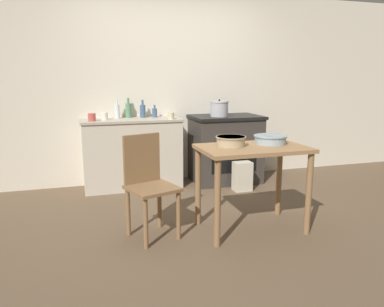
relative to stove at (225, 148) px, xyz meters
name	(u,v)px	position (x,y,z in m)	size (l,w,h in m)	color
ground_plane	(205,217)	(-0.72, -1.23, -0.46)	(14.00, 14.00, 0.00)	brown
wall_back	(167,88)	(-0.72, 0.36, 0.82)	(8.00, 0.07, 2.55)	beige
counter_cabinet	(132,153)	(-1.27, 0.07, -0.01)	(1.27, 0.52, 0.90)	beige
stove	(225,148)	(0.00, 0.00, 0.00)	(0.93, 0.68, 0.91)	#38332D
work_table	(252,162)	(-0.40, -1.65, 0.20)	(0.98, 0.62, 0.80)	#997047
chair	(148,182)	(-1.35, -1.50, 0.04)	(0.51, 0.51, 0.92)	olive
flour_sack	(242,176)	(0.04, -0.50, -0.27)	(0.23, 0.16, 0.37)	beige
stock_pot	(219,109)	(-0.13, -0.09, 0.56)	(0.24, 0.24, 0.23)	#A8A8AD
mixing_bowl_large	(231,141)	(-0.59, -1.56, 0.39)	(0.28, 0.28, 0.09)	tan
mixing_bowl_small	(270,139)	(-0.18, -1.56, 0.39)	(0.32, 0.32, 0.08)	#93A8B2
bottle_far_left	(155,113)	(-0.94, 0.19, 0.50)	(0.07, 0.07, 0.16)	#3D5675
bottle_left	(143,111)	(-1.10, 0.20, 0.53)	(0.07, 0.07, 0.23)	#3D5675
bottle_mid_left	(117,111)	(-1.43, 0.19, 0.54)	(0.06, 0.06, 0.24)	silver
bottle_center_left	(128,110)	(-1.28, 0.24, 0.54)	(0.08, 0.08, 0.26)	#517F5B
cup_center	(171,116)	(-0.79, -0.10, 0.48)	(0.08, 0.08, 0.09)	beige
cup_center_right	(92,117)	(-1.76, -0.03, 0.49)	(0.09, 0.09, 0.10)	#B74C42
cup_mid_right	(104,116)	(-1.60, 0.04, 0.49)	(0.08, 0.08, 0.10)	silver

